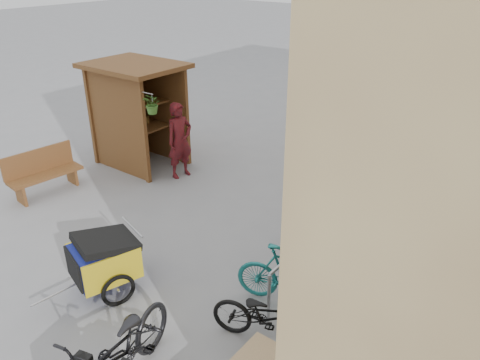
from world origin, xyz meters
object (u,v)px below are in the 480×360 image
Objects in this scene: bike_1 at (291,276)px; bike_6 at (378,183)px; bench at (43,171)px; bike_7 at (391,171)px; shopping_carts at (461,147)px; child_trailer at (104,259)px; bike_3 at (340,218)px; bike_0 at (271,316)px; bike_4 at (359,203)px; bike_5 at (373,193)px; kiosk at (134,100)px; cargo_bike at (117,357)px; person_kiosk at (180,140)px; bike_2 at (326,232)px.

bike_1 is 0.85× the size of bike_6.
bike_6 is (5.79, 3.70, 0.00)m from bench.
bike_7 is (5.81, 4.36, 0.02)m from bench.
child_trailer is (-3.08, -7.51, -0.12)m from shopping_carts.
bike_3 is at bearing -15.32° from bike_1.
bike_3 is (-0.31, 2.57, 0.14)m from bike_0.
bike_4 reaches higher than bike_0.
shopping_carts is at bearing -7.57° from bike_5.
bike_6 is at bearing -13.55° from bike_0.
bike_1 is 3.00m from bike_5.
kiosk is 6.76m from cargo_bike.
bike_7 is at bearing -16.95° from bike_1.
bench is 2.92m from person_kiosk.
kiosk reaches higher than person_kiosk.
shopping_carts is 8.12m from child_trailer.
bike_1 is (2.37, 1.36, -0.06)m from child_trailer.
bike_7 is at bearing 20.98° from bike_4.
bike_3 is (5.45, -0.38, -1.00)m from kiosk.
bike_2 is (5.42, -0.81, -1.09)m from kiosk.
bike_5 is (5.93, 3.10, 0.06)m from bench.
kiosk reaches higher than bike_4.
bike_3 is at bearing -4.00° from kiosk.
bench is at bearing 141.77° from cargo_bike.
bike_6 is at bearing -109.12° from shopping_carts.
bike_0 is at bearing -170.80° from bike_5.
bike_7 reaches higher than bench.
shopping_carts is 1.33× the size of bike_0.
kiosk is at bearing 149.78° from child_trailer.
person_kiosk reaches higher than bike_1.
bike_2 is at bearing 167.93° from bike_3.
bike_1 is 1.36m from bike_2.
bench is 9.15m from shopping_carts.
kiosk is 1.51× the size of child_trailer.
cargo_bike is at bearing 143.96° from bike_1.
bike_2 is at bearing -178.31° from bike_5.
person_kiosk is at bearing 86.85° from bike_2.
kiosk is at bearing -147.57° from shopping_carts.
bike_3 is at bearing -11.47° from bike_0.
child_trailer is (3.60, -1.26, 0.04)m from bench.
child_trailer is 5.42m from bike_6.
child_trailer is 4.06m from person_kiosk.
bench is 6.44m from bike_4.
kiosk is 5.68m from bike_6.
person_kiosk is 0.91× the size of bike_4.
person_kiosk reaches higher than bike_7.
cargo_bike reaches higher than bench.
bike_1 is at bearing -4.45° from bike_0.
shopping_carts is 2.71m from bike_6.
bike_4 reaches higher than bike_2.
bike_1 is at bearing -173.62° from bike_5.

